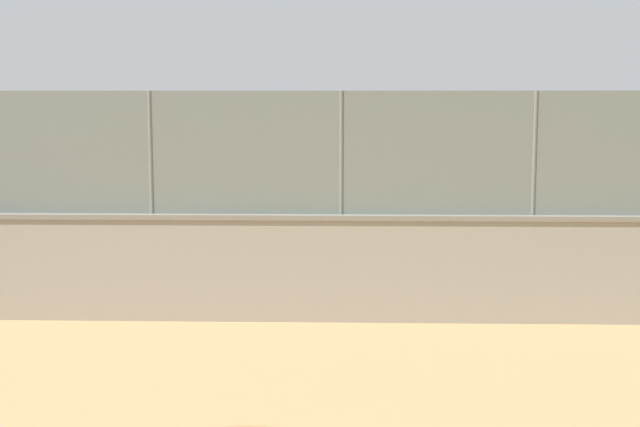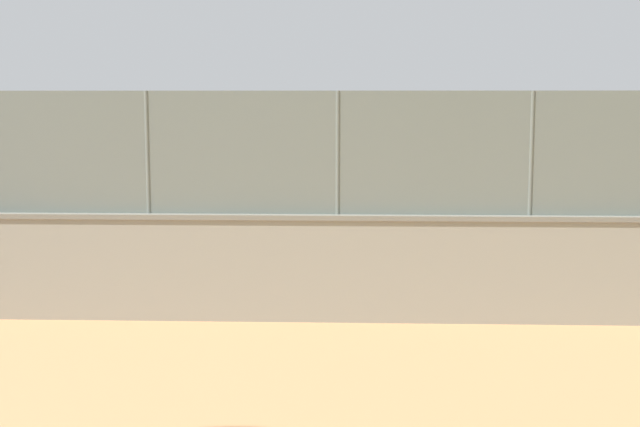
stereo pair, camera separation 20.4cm
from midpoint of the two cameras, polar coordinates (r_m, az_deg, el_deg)
ground_plane at (r=24.61m, az=-4.43°, el=-0.88°), size 260.00×260.00×0.00m
perimeter_wall at (r=14.96m, az=-16.70°, el=-3.23°), size 33.89×1.23×1.73m
fence_panel_on_wall at (r=14.74m, az=-16.97°, el=3.78°), size 33.27×0.90×1.94m
player_baseline_waiting at (r=22.57m, az=3.52°, el=0.86°), size 0.79×1.16×1.64m
player_at_service_line at (r=24.69m, az=4.79°, el=1.35°), size 0.91×0.99×1.60m
sports_ball at (r=20.82m, az=2.30°, el=-2.23°), size 0.12×0.12×0.12m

